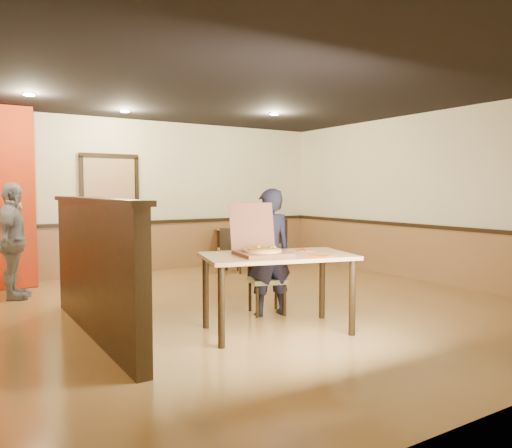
{
  "coord_description": "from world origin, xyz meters",
  "views": [
    {
      "loc": [
        -3.3,
        -5.45,
        1.53
      ],
      "look_at": [
        0.11,
        0.0,
        1.08
      ],
      "focal_mm": 35.0,
      "sensor_mm": 36.0,
      "label": 1
    }
  ],
  "objects_px": {
    "diner_chair": "(266,276)",
    "side_chair_right": "(273,242)",
    "side_table": "(236,237)",
    "condiment": "(242,224)",
    "pizza_box": "(261,248)",
    "diner": "(269,252)",
    "passerby": "(13,241)",
    "main_table": "(277,265)",
    "side_chair_left": "(230,248)"
  },
  "relations": [
    {
      "from": "side_chair_right",
      "to": "passerby",
      "type": "height_order",
      "value": "passerby"
    },
    {
      "from": "diner_chair",
      "to": "pizza_box",
      "type": "xyz_separation_m",
      "value": [
        -0.53,
        -0.72,
        0.45
      ]
    },
    {
      "from": "side_table",
      "to": "condiment",
      "type": "xyz_separation_m",
      "value": [
        0.09,
        -0.06,
        0.25
      ]
    },
    {
      "from": "side_chair_left",
      "to": "side_chair_right",
      "type": "bearing_deg",
      "value": -158.72
    },
    {
      "from": "condiment",
      "to": "main_table",
      "type": "bearing_deg",
      "value": -115.6
    },
    {
      "from": "side_chair_left",
      "to": "diner",
      "type": "height_order",
      "value": "diner"
    },
    {
      "from": "main_table",
      "to": "diner_chair",
      "type": "relative_size",
      "value": 2.08
    },
    {
      "from": "diner",
      "to": "pizza_box",
      "type": "xyz_separation_m",
      "value": [
        -0.5,
        -0.58,
        0.14
      ]
    },
    {
      "from": "diner",
      "to": "pizza_box",
      "type": "relative_size",
      "value": 2.25
    },
    {
      "from": "side_chair_right",
      "to": "condiment",
      "type": "bearing_deg",
      "value": -70.14
    },
    {
      "from": "side_chair_left",
      "to": "pizza_box",
      "type": "bearing_deg",
      "value": 87.72
    },
    {
      "from": "main_table",
      "to": "side_chair_left",
      "type": "height_order",
      "value": "side_chair_left"
    },
    {
      "from": "side_chair_right",
      "to": "pizza_box",
      "type": "bearing_deg",
      "value": 40.05
    },
    {
      "from": "side_chair_left",
      "to": "diner",
      "type": "distance_m",
      "value": 3.1
    },
    {
      "from": "main_table",
      "to": "condiment",
      "type": "bearing_deg",
      "value": 78.86
    },
    {
      "from": "diner_chair",
      "to": "passerby",
      "type": "distance_m",
      "value": 3.6
    },
    {
      "from": "diner_chair",
      "to": "diner",
      "type": "xyz_separation_m",
      "value": [
        -0.04,
        -0.14,
        0.31
      ]
    },
    {
      "from": "diner_chair",
      "to": "side_chair_left",
      "type": "height_order",
      "value": "side_chair_left"
    },
    {
      "from": "diner_chair",
      "to": "side_chair_right",
      "type": "bearing_deg",
      "value": 71.07
    },
    {
      "from": "passerby",
      "to": "condiment",
      "type": "xyz_separation_m",
      "value": [
        4.16,
        0.81,
        0.02
      ]
    },
    {
      "from": "passerby",
      "to": "side_chair_left",
      "type": "bearing_deg",
      "value": -68.36
    },
    {
      "from": "passerby",
      "to": "pizza_box",
      "type": "bearing_deg",
      "value": -130.24
    },
    {
      "from": "diner_chair",
      "to": "side_table",
      "type": "xyz_separation_m",
      "value": [
        1.5,
        3.36,
        0.13
      ]
    },
    {
      "from": "diner_chair",
      "to": "side_table",
      "type": "distance_m",
      "value": 3.69
    },
    {
      "from": "main_table",
      "to": "condiment",
      "type": "relative_size",
      "value": 11.64
    },
    {
      "from": "passerby",
      "to": "pizza_box",
      "type": "xyz_separation_m",
      "value": [
        2.03,
        -3.22,
        0.09
      ]
    },
    {
      "from": "diner_chair",
      "to": "pizza_box",
      "type": "bearing_deg",
      "value": -109.83
    },
    {
      "from": "main_table",
      "to": "side_chair_left",
      "type": "xyz_separation_m",
      "value": [
        1.39,
        3.53,
        -0.27
      ]
    },
    {
      "from": "side_chair_left",
      "to": "side_chair_right",
      "type": "relative_size",
      "value": 0.88
    },
    {
      "from": "main_table",
      "to": "side_chair_right",
      "type": "bearing_deg",
      "value": 70.99
    },
    {
      "from": "side_chair_left",
      "to": "diner",
      "type": "xyz_separation_m",
      "value": [
        -1.07,
        -2.89,
        0.31
      ]
    },
    {
      "from": "passerby",
      "to": "pizza_box",
      "type": "distance_m",
      "value": 3.8
    },
    {
      "from": "side_table",
      "to": "pizza_box",
      "type": "distance_m",
      "value": 4.58
    },
    {
      "from": "diner_chair",
      "to": "condiment",
      "type": "height_order",
      "value": "condiment"
    },
    {
      "from": "diner",
      "to": "pizza_box",
      "type": "distance_m",
      "value": 0.78
    },
    {
      "from": "main_table",
      "to": "side_chair_left",
      "type": "relative_size",
      "value": 2.07
    },
    {
      "from": "main_table",
      "to": "passerby",
      "type": "relative_size",
      "value": 1.07
    },
    {
      "from": "diner_chair",
      "to": "diner",
      "type": "bearing_deg",
      "value": -88.73
    },
    {
      "from": "side_chair_right",
      "to": "side_table",
      "type": "height_order",
      "value": "side_chair_right"
    },
    {
      "from": "diner_chair",
      "to": "side_table",
      "type": "height_order",
      "value": "diner_chair"
    },
    {
      "from": "side_table",
      "to": "pizza_box",
      "type": "height_order",
      "value": "pizza_box"
    },
    {
      "from": "side_chair_right",
      "to": "diner",
      "type": "bearing_deg",
      "value": 41.04
    },
    {
      "from": "side_chair_right",
      "to": "diner",
      "type": "height_order",
      "value": "diner"
    },
    {
      "from": "side_chair_left",
      "to": "side_table",
      "type": "bearing_deg",
      "value": -105.97
    },
    {
      "from": "pizza_box",
      "to": "condiment",
      "type": "bearing_deg",
      "value": 71.87
    },
    {
      "from": "diner_chair",
      "to": "passerby",
      "type": "bearing_deg",
      "value": 152.51
    },
    {
      "from": "main_table",
      "to": "side_chair_left",
      "type": "distance_m",
      "value": 3.8
    },
    {
      "from": "side_chair_left",
      "to": "pizza_box",
      "type": "distance_m",
      "value": 3.84
    },
    {
      "from": "side_table",
      "to": "passerby",
      "type": "height_order",
      "value": "passerby"
    },
    {
      "from": "diner_chair",
      "to": "side_chair_left",
      "type": "bearing_deg",
      "value": 86.26
    }
  ]
}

